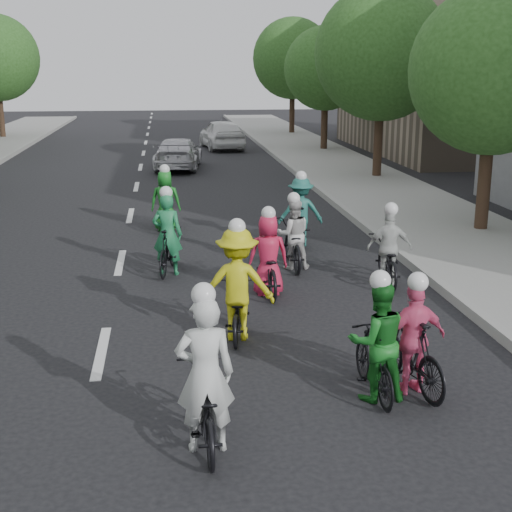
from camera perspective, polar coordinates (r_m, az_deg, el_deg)
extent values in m
plane|color=black|center=(10.78, -12.27, -7.55)|extent=(120.00, 120.00, 0.00)
cube|color=gray|center=(21.49, 11.83, 3.93)|extent=(4.00, 80.00, 0.15)
cube|color=#999993|center=(20.94, 6.77, 3.90)|extent=(0.18, 80.00, 0.18)
cube|color=gray|center=(37.09, 17.07, 14.21)|extent=(10.00, 14.00, 8.00)
cylinder|color=black|center=(44.00, -19.70, 10.41)|extent=(0.32, 0.32, 2.48)
cylinder|color=black|center=(18.51, 17.75, 5.14)|extent=(0.32, 0.32, 2.27)
sphere|color=#234B19|center=(18.27, 18.47, 13.93)|extent=(4.00, 4.00, 4.00)
cylinder|color=black|center=(26.84, 9.72, 8.70)|extent=(0.32, 0.32, 2.48)
sphere|color=#234B19|center=(26.70, 10.04, 15.71)|extent=(4.80, 4.80, 4.80)
cylinder|color=black|center=(35.52, 5.48, 10.14)|extent=(0.32, 0.32, 2.27)
sphere|color=#234B19|center=(35.40, 5.59, 14.73)|extent=(4.00, 4.00, 4.00)
cylinder|color=black|center=(44.31, 2.89, 11.27)|extent=(0.32, 0.32, 2.48)
sphere|color=#234B19|center=(44.23, 2.95, 15.51)|extent=(4.80, 4.80, 4.80)
imported|color=black|center=(8.01, -4.08, -12.06)|extent=(0.60, 1.64, 0.86)
imported|color=silver|center=(7.73, -4.10, -9.44)|extent=(0.65, 0.43, 1.75)
sphere|color=silver|center=(7.40, -4.23, -3.10)|extent=(0.26, 0.26, 0.26)
imported|color=black|center=(9.21, 9.42, -8.39)|extent=(0.46, 1.49, 0.89)
imported|color=#176B1F|center=(9.00, 9.69, -6.74)|extent=(0.76, 0.60, 1.54)
sphere|color=silver|center=(8.75, 9.92, -1.94)|extent=(0.26, 0.26, 0.26)
imported|color=black|center=(11.04, -1.54, -4.44)|extent=(0.76, 1.59, 0.80)
imported|color=gold|center=(10.79, -1.50, -2.26)|extent=(1.21, 0.81, 1.74)
sphere|color=silver|center=(10.57, -1.53, 2.35)|extent=(0.26, 0.26, 0.26)
imported|color=black|center=(9.46, 12.29, -7.57)|extent=(0.78, 1.70, 0.99)
imported|color=#ED5387|center=(9.29, 12.57, -6.46)|extent=(0.91, 0.52, 1.46)
sphere|color=silver|center=(9.05, 12.84, -2.04)|extent=(0.26, 0.26, 0.26)
imported|color=black|center=(13.11, 0.92, -0.99)|extent=(0.63, 1.78, 0.93)
imported|color=#C51F43|center=(12.94, 0.99, 0.10)|extent=(0.74, 0.48, 1.50)
sphere|color=silver|center=(12.76, 1.00, 3.43)|extent=(0.26, 0.26, 0.26)
imported|color=black|center=(14.48, -7.07, 0.47)|extent=(0.76, 1.63, 0.95)
imported|color=#227F4B|center=(14.30, -7.11, 1.73)|extent=(0.67, 0.51, 1.64)
sphere|color=silver|center=(14.13, -7.22, 5.06)|extent=(0.26, 0.26, 0.26)
imported|color=black|center=(14.81, 2.92, 0.94)|extent=(0.68, 1.86, 0.97)
imported|color=silver|center=(14.66, 3.00, 1.76)|extent=(0.72, 0.56, 1.45)
sphere|color=silver|center=(14.51, 3.04, 4.62)|extent=(0.26, 0.26, 0.26)
imported|color=black|center=(16.72, 3.51, 2.52)|extent=(0.51, 1.60, 0.95)
imported|color=#22665D|center=(16.56, 3.59, 3.56)|extent=(1.06, 0.64, 1.61)
sphere|color=silver|center=(16.41, 3.63, 6.37)|extent=(0.26, 0.26, 0.26)
imported|color=black|center=(13.93, 10.44, -0.36)|extent=(0.77, 1.75, 0.89)
imported|color=silver|center=(13.77, 10.62, 0.66)|extent=(0.89, 0.45, 1.45)
sphere|color=silver|center=(13.61, 10.77, 3.71)|extent=(0.26, 0.26, 0.26)
imported|color=black|center=(18.35, -7.23, 3.71)|extent=(0.65, 1.79, 1.05)
imported|color=#1B7A24|center=(18.21, -7.25, 4.41)|extent=(0.80, 0.56, 1.55)
sphere|color=silver|center=(18.08, -7.33, 6.88)|extent=(0.26, 0.26, 0.26)
imported|color=silver|center=(29.52, -6.26, 8.16)|extent=(2.22, 4.47, 1.25)
imported|color=white|center=(36.63, -2.75, 9.73)|extent=(2.28, 4.59, 1.50)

